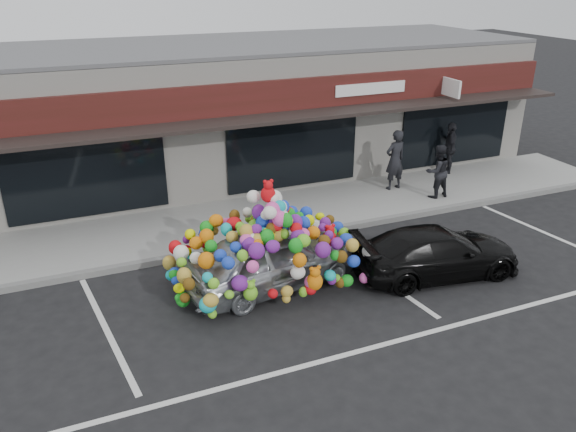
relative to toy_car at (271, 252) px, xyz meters
name	(u,v)px	position (x,y,z in m)	size (l,w,h in m)	color
ground	(262,301)	(-0.40, -0.54, -0.83)	(90.00, 90.00, 0.00)	black
shop_building	(173,114)	(-0.40, 7.90, 1.33)	(24.00, 7.20, 4.31)	white
sidewalk	(213,225)	(-0.40, 3.46, -0.76)	(26.00, 3.00, 0.15)	#9C9C97
kerb	(228,248)	(-0.40, 1.96, -0.76)	(26.00, 0.18, 0.16)	slate
parking_stripe_left	(106,329)	(-3.60, -0.34, -0.83)	(0.12, 4.40, 0.01)	silver
parking_stripe_mid	(372,272)	(2.40, -0.34, -0.83)	(0.12, 4.40, 0.01)	silver
parking_stripe_right	(548,234)	(7.80, -0.34, -0.83)	(0.12, 4.40, 0.01)	silver
lane_line	(401,340)	(1.60, -2.84, -0.83)	(14.00, 0.12, 0.01)	silver
toy_car	(271,252)	(0.00, 0.00, 0.00)	(2.87, 4.45, 2.45)	#91949B
black_sedan	(437,252)	(3.70, -0.96, -0.27)	(3.90, 1.58, 1.13)	black
pedestrian_a	(395,160)	(5.56, 3.83, 0.26)	(0.69, 0.45, 1.89)	black
pedestrian_b	(437,171)	(6.37, 2.76, 0.13)	(0.79, 0.62, 1.62)	black
pedestrian_c	(450,148)	(8.09, 4.46, 0.18)	(0.42, 1.01, 1.73)	black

